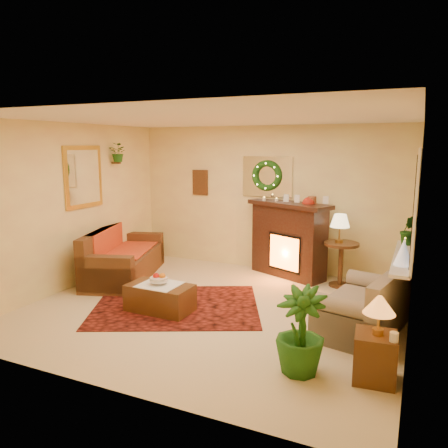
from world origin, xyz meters
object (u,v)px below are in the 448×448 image
at_px(sofa, 125,253).
at_px(fireplace, 288,245).
at_px(loveseat, 363,298).
at_px(coffee_table, 160,296).
at_px(side_table_round, 341,267).
at_px(end_table_square, 375,354).

height_order(sofa, fireplace, fireplace).
bearing_deg(loveseat, fireplace, 140.60).
xyz_separation_m(sofa, loveseat, (4.01, -0.62, -0.01)).
height_order(fireplace, coffee_table, fireplace).
xyz_separation_m(loveseat, side_table_round, (-0.54, 1.66, -0.09)).
height_order(sofa, coffee_table, sofa).
bearing_deg(coffee_table, loveseat, 11.33).
bearing_deg(side_table_round, fireplace, 167.05).
height_order(loveseat, coffee_table, loveseat).
distance_m(loveseat, end_table_square, 1.18).
distance_m(loveseat, side_table_round, 1.75).
height_order(fireplace, loveseat, fireplace).
xyz_separation_m(sofa, fireplace, (2.54, 1.26, 0.12)).
relative_size(sofa, side_table_round, 2.75).
height_order(loveseat, side_table_round, loveseat).
distance_m(end_table_square, coffee_table, 2.95).
bearing_deg(end_table_square, sofa, 157.56).
relative_size(fireplace, side_table_round, 1.86).
xyz_separation_m(sofa, end_table_square, (4.27, -1.76, -0.16)).
bearing_deg(fireplace, end_table_square, -36.75).
distance_m(sofa, end_table_square, 4.63).
bearing_deg(loveseat, end_table_square, -64.82).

